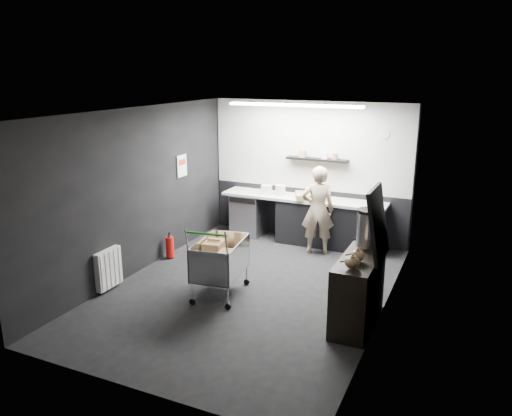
% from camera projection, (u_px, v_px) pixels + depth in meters
% --- Properties ---
extents(floor, '(5.50, 5.50, 0.00)m').
position_uv_depth(floor, '(249.00, 289.00, 7.68)').
color(floor, black).
rests_on(floor, ground).
extents(ceiling, '(5.50, 5.50, 0.00)m').
position_uv_depth(ceiling, '(249.00, 112.00, 6.95)').
color(ceiling, silver).
rests_on(ceiling, wall_back).
extents(wall_back, '(5.50, 0.00, 5.50)m').
position_uv_depth(wall_back, '(309.00, 171.00, 9.73)').
color(wall_back, black).
rests_on(wall_back, floor).
extents(wall_front, '(5.50, 0.00, 5.50)m').
position_uv_depth(wall_front, '(130.00, 272.00, 4.90)').
color(wall_front, black).
rests_on(wall_front, floor).
extents(wall_left, '(0.00, 5.50, 5.50)m').
position_uv_depth(wall_left, '(138.00, 191.00, 8.11)').
color(wall_left, black).
rests_on(wall_left, floor).
extents(wall_right, '(0.00, 5.50, 5.50)m').
position_uv_depth(wall_right, '(387.00, 221.00, 6.52)').
color(wall_right, black).
rests_on(wall_right, floor).
extents(kitchen_wall_panel, '(3.95, 0.02, 1.70)m').
position_uv_depth(kitchen_wall_panel, '(309.00, 146.00, 9.58)').
color(kitchen_wall_panel, beige).
rests_on(kitchen_wall_panel, wall_back).
extents(dado_panel, '(3.95, 0.02, 1.00)m').
position_uv_depth(dado_panel, '(307.00, 213.00, 9.94)').
color(dado_panel, black).
rests_on(dado_panel, wall_back).
extents(floating_shelf, '(1.20, 0.22, 0.04)m').
position_uv_depth(floating_shelf, '(317.00, 159.00, 9.46)').
color(floating_shelf, black).
rests_on(floating_shelf, wall_back).
extents(wall_clock, '(0.20, 0.03, 0.20)m').
position_uv_depth(wall_clock, '(384.00, 134.00, 8.93)').
color(wall_clock, silver).
rests_on(wall_clock, wall_back).
extents(poster, '(0.02, 0.30, 0.40)m').
position_uv_depth(poster, '(182.00, 166.00, 9.19)').
color(poster, white).
rests_on(poster, wall_left).
extents(poster_red_band, '(0.02, 0.22, 0.10)m').
position_uv_depth(poster_red_band, '(182.00, 162.00, 9.17)').
color(poster_red_band, red).
rests_on(poster_red_band, poster).
extents(radiator, '(0.10, 0.50, 0.60)m').
position_uv_depth(radiator, '(108.00, 269.00, 7.57)').
color(radiator, silver).
rests_on(radiator, wall_left).
extents(ceiling_strip, '(2.40, 0.20, 0.04)m').
position_uv_depth(ceiling_strip, '(294.00, 105.00, 8.58)').
color(ceiling_strip, white).
rests_on(ceiling_strip, ceiling).
extents(prep_counter, '(3.20, 0.61, 0.90)m').
position_uv_depth(prep_counter, '(309.00, 220.00, 9.62)').
color(prep_counter, black).
rests_on(prep_counter, floor).
extents(person, '(0.69, 0.56, 1.63)m').
position_uv_depth(person, '(318.00, 210.00, 9.01)').
color(person, beige).
rests_on(person, floor).
extents(shopping_cart, '(0.75, 1.11, 1.14)m').
position_uv_depth(shopping_cart, '(220.00, 260.00, 7.37)').
color(shopping_cart, silver).
rests_on(shopping_cart, floor).
extents(sideboard, '(0.53, 1.24, 1.86)m').
position_uv_depth(sideboard, '(360.00, 281.00, 6.53)').
color(sideboard, black).
rests_on(sideboard, floor).
extents(fire_extinguisher, '(0.14, 0.14, 0.47)m').
position_uv_depth(fire_extinguisher, '(170.00, 246.00, 8.88)').
color(fire_extinguisher, red).
rests_on(fire_extinguisher, floor).
extents(cardboard_box, '(0.68, 0.61, 0.11)m').
position_uv_depth(cardboard_box, '(311.00, 196.00, 9.43)').
color(cardboard_box, '#917B4D').
rests_on(cardboard_box, prep_counter).
extents(pink_tub, '(0.20, 0.20, 0.20)m').
position_uv_depth(pink_tub, '(280.00, 190.00, 9.72)').
color(pink_tub, silver).
rests_on(pink_tub, prep_counter).
extents(white_container, '(0.22, 0.19, 0.17)m').
position_uv_depth(white_container, '(266.00, 190.00, 9.78)').
color(white_container, silver).
rests_on(white_container, prep_counter).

